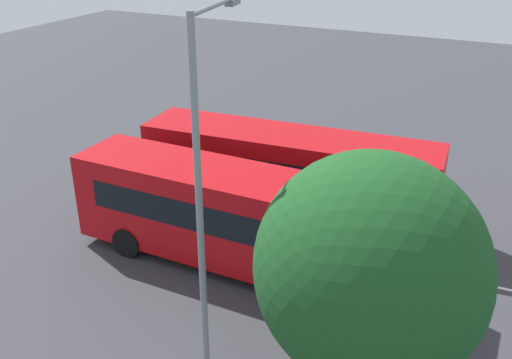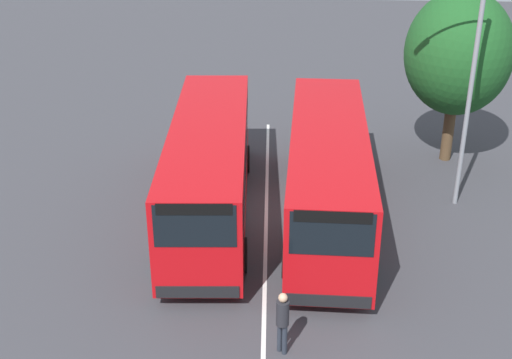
{
  "view_description": "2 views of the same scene",
  "coord_description": "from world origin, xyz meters",
  "px_view_note": "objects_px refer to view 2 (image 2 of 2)",
  "views": [
    {
      "loc": [
        -7.02,
        16.15,
        10.61
      ],
      "look_at": [
        1.06,
        -0.62,
        1.86
      ],
      "focal_mm": 40.26,
      "sensor_mm": 36.0,
      "label": 1
    },
    {
      "loc": [
        20.96,
        1.1,
        11.21
      ],
      "look_at": [
        0.53,
        -0.32,
        1.45
      ],
      "focal_mm": 47.91,
      "sensor_mm": 36.0,
      "label": 2
    }
  ],
  "objects_px": {
    "street_lamp": "(467,63)",
    "depot_tree": "(458,53)",
    "pedestrian": "(283,318)",
    "bus_far_left": "(209,166)",
    "bus_center_left": "(328,172)"
  },
  "relations": [
    {
      "from": "street_lamp",
      "to": "depot_tree",
      "type": "height_order",
      "value": "street_lamp"
    },
    {
      "from": "street_lamp",
      "to": "depot_tree",
      "type": "distance_m",
      "value": 4.09
    },
    {
      "from": "pedestrian",
      "to": "depot_tree",
      "type": "distance_m",
      "value": 14.3
    },
    {
      "from": "bus_far_left",
      "to": "depot_tree",
      "type": "bearing_deg",
      "value": 117.27
    },
    {
      "from": "street_lamp",
      "to": "bus_center_left",
      "type": "bearing_deg",
      "value": 10.56
    },
    {
      "from": "bus_far_left",
      "to": "depot_tree",
      "type": "height_order",
      "value": "depot_tree"
    },
    {
      "from": "street_lamp",
      "to": "depot_tree",
      "type": "relative_size",
      "value": 1.31
    },
    {
      "from": "bus_far_left",
      "to": "bus_center_left",
      "type": "xyz_separation_m",
      "value": [
        0.15,
        3.93,
        0.0
      ]
    },
    {
      "from": "pedestrian",
      "to": "street_lamp",
      "type": "xyz_separation_m",
      "value": [
        -8.46,
        5.6,
        4.07
      ]
    },
    {
      "from": "depot_tree",
      "to": "bus_far_left",
      "type": "bearing_deg",
      "value": -58.85
    },
    {
      "from": "pedestrian",
      "to": "bus_center_left",
      "type": "bearing_deg",
      "value": 29.04
    },
    {
      "from": "pedestrian",
      "to": "bus_far_left",
      "type": "bearing_deg",
      "value": 60.15
    },
    {
      "from": "pedestrian",
      "to": "street_lamp",
      "type": "relative_size",
      "value": 0.2
    },
    {
      "from": "bus_far_left",
      "to": "depot_tree",
      "type": "relative_size",
      "value": 1.65
    },
    {
      "from": "bus_far_left",
      "to": "pedestrian",
      "type": "distance_m",
      "value": 7.59
    }
  ]
}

